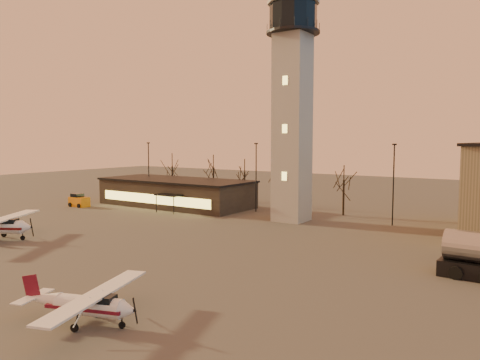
% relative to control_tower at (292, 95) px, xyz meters
% --- Properties ---
extents(ground, '(220.00, 220.00, 0.00)m').
position_rel_control_tower_xyz_m(ground, '(0.00, -30.00, -16.33)').
color(ground, '#413E3C').
rests_on(ground, ground).
extents(control_tower, '(6.80, 6.80, 32.60)m').
position_rel_control_tower_xyz_m(control_tower, '(0.00, 0.00, 0.00)').
color(control_tower, '#A29E99').
rests_on(control_tower, ground).
extents(terminal, '(25.40, 12.20, 4.30)m').
position_rel_control_tower_xyz_m(terminal, '(-21.99, 1.98, -14.17)').
color(terminal, black).
rests_on(terminal, ground).
extents(light_poles, '(58.50, 12.25, 10.14)m').
position_rel_control_tower_xyz_m(light_poles, '(0.50, 1.00, -10.92)').
color(light_poles, black).
rests_on(light_poles, ground).
extents(tree_row, '(37.20, 9.20, 8.80)m').
position_rel_control_tower_xyz_m(tree_row, '(-13.70, 9.16, -10.39)').
color(tree_row, black).
rests_on(tree_row, ground).
extents(cessna_front, '(7.90, 9.67, 2.71)m').
position_rel_control_tower_xyz_m(cessna_front, '(6.80, -37.28, -15.40)').
color(cessna_front, white).
rests_on(cessna_front, ground).
extents(cessna_rear, '(9.71, 11.32, 3.37)m').
position_rel_control_tower_xyz_m(cessna_rear, '(-20.07, -27.80, -15.17)').
color(cessna_rear, white).
rests_on(cessna_rear, ground).
extents(service_cart, '(3.28, 2.11, 2.08)m').
position_rel_control_tower_xyz_m(service_cart, '(-34.07, -7.43, -15.53)').
color(service_cart, orange).
rests_on(service_cart, ground).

